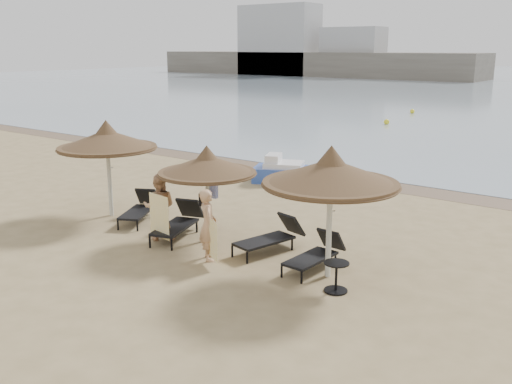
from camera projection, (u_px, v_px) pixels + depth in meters
ground at (194, 254)px, 13.83m from camera, size 160.00×160.00×0.00m
wet_sand_strip at (367, 182)px, 21.12m from camera, size 200.00×1.60×0.01m
far_shore at (418, 60)px, 88.03m from camera, size 150.00×54.80×12.00m
palapa_left at (107, 140)px, 16.44m from camera, size 2.88×2.88×2.85m
palapa_center at (207, 165)px, 14.33m from camera, size 2.52×2.52×2.50m
palapa_right at (331, 173)px, 11.91m from camera, size 2.93×2.93×2.91m
lounger_far_left at (140, 208)px, 16.45m from camera, size 1.39×1.92×0.83m
lounger_near_left at (179, 221)px, 15.05m from camera, size 1.26×2.10×0.90m
lounger_near_right at (272, 236)px, 13.96m from camera, size 1.05×1.99×0.85m
lounger_far_right at (317, 253)px, 12.88m from camera, size 0.68×1.80×0.79m
side_table at (336, 278)px, 11.64m from camera, size 0.52×0.52×0.63m
person_left at (159, 202)px, 14.64m from camera, size 1.11×1.02×2.02m
person_right at (208, 219)px, 13.25m from camera, size 1.08×1.04×1.98m
towel_left at (159, 216)px, 14.23m from camera, size 0.79×0.14×1.12m
towel_right at (213, 239)px, 12.94m from camera, size 0.58×0.35×0.92m
bag_patterned at (212, 190)px, 14.64m from camera, size 0.31×0.11×0.40m
bag_dark at (204, 200)px, 14.43m from camera, size 0.25×0.16×0.33m
pedal_boat at (283, 172)px, 21.17m from camera, size 2.53×2.06×1.02m
buoy_left at (387, 122)px, 36.79m from camera, size 0.36×0.36×0.36m
buoy_extra at (412, 111)px, 42.90m from camera, size 0.34×0.34×0.34m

